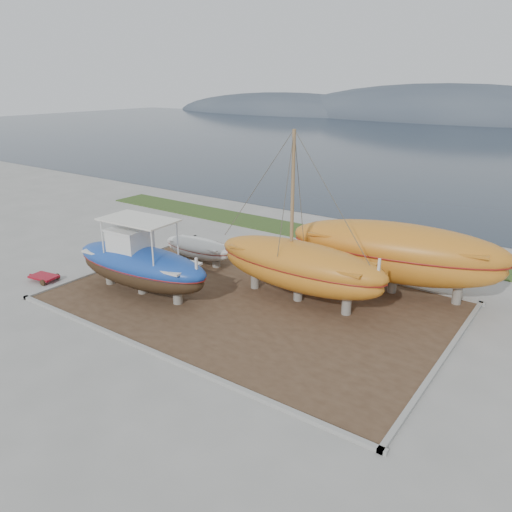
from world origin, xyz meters
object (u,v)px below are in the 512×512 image
Objects in this scene: blue_caique at (140,257)px; white_dinghy at (198,251)px; orange_sailboat at (300,220)px; red_trailer at (44,278)px; orange_bare_hull at (395,260)px.

blue_caique is 5.13m from white_dinghy.
orange_sailboat is 14.07m from red_trailer.
blue_caique is 3.69× the size of red_trailer.
orange_sailboat reaches higher than red_trailer.
orange_bare_hull is 18.19m from red_trailer.
red_trailer is at bearing -158.87° from orange_bare_hull.
blue_caique reaches higher than white_dinghy.
white_dinghy reaches higher than red_trailer.
blue_caique is at bearing -153.37° from orange_bare_hull.
blue_caique is at bearing -150.19° from orange_sailboat.
white_dinghy is 0.52× the size of orange_sailboat.
blue_caique reaches higher than red_trailer.
blue_caique is 12.45m from orange_bare_hull.
orange_bare_hull is at bearing 21.57° from red_trailer.
blue_caique is 0.75× the size of orange_bare_hull.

